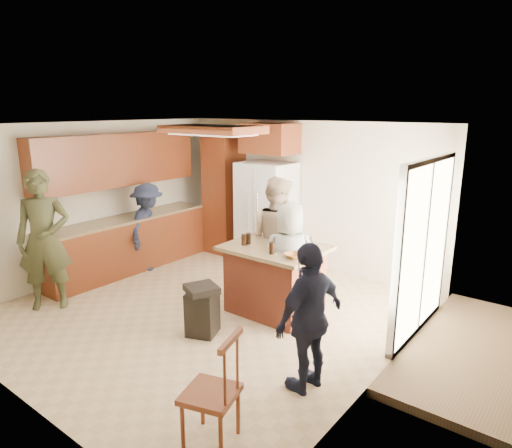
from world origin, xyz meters
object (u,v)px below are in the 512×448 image
Objects in this scene: person_counter at (148,227)px; trash_bin at (202,310)px; person_behind_left at (277,238)px; refrigerator at (266,214)px; kitchen_island at (275,278)px; spindle_chair at (213,394)px; person_side_right at (310,318)px; person_behind_right at (290,259)px; person_front_left at (44,240)px.

trash_bin is (2.37, -1.14, -0.43)m from person_counter.
person_behind_left is 1.47m from refrigerator.
person_counter is 2.72m from kitchen_island.
spindle_chair reaches higher than kitchen_island.
person_behind_left is 1.79× the size of spindle_chair.
person_side_right is at bearing 137.64° from person_behind_left.
person_behind_right is 1.32m from trash_bin.
trash_bin is at bearing 136.94° from spindle_chair.
person_front_left is 3.20m from person_behind_left.
person_behind_left is 1.39× the size of kitchen_island.
person_counter is 0.83× the size of refrigerator.
kitchen_island is 1.29× the size of spindle_chair.
kitchen_island is at bearing -15.20° from person_behind_right.
kitchen_island is (2.57, 1.79, -0.49)m from person_front_left.
person_front_left is 1.51× the size of kitchen_island.
trash_bin is (-0.03, -1.52, -0.57)m from person_behind_left.
spindle_chair is at bearing -65.73° from kitchen_island.
person_behind_left is 0.68m from kitchen_island.
refrigerator is 1.81× the size of spindle_chair.
person_counter is at bearing -98.66° from person_side_right.
person_side_right is (3.85, 0.57, -0.21)m from person_front_left.
person_counter is at bearing -33.03° from person_behind_right.
person_behind_right is 2.60m from spindle_chair.
refrigerator is (-1.48, 1.48, 0.13)m from person_behind_right.
spindle_chair is at bearing -1.14° from person_side_right.
kitchen_island is (1.29, -1.54, -0.43)m from refrigerator.
person_behind_left reaches higher than kitchen_island.
person_side_right is 2.39× the size of trash_bin.
spindle_chair is at bearing -59.83° from person_front_left.
person_behind_right is 0.36m from kitchen_island.
trash_bin is at bearing -32.94° from person_front_left.
person_behind_right is (0.49, -0.40, -0.12)m from person_behind_left.
person_side_right is (1.58, -1.68, -0.14)m from person_behind_left.
refrigerator is 4.59m from spindle_chair.
person_front_left reaches higher than trash_bin.
person_behind_left reaches higher than person_counter.
person_side_right is 1.67m from trash_bin.
person_behind_right is 1.03× the size of person_counter.
person_behind_left is at bearing -127.34° from person_side_right.
refrigerator is at bearing 110.27° from trash_bin.
person_behind_left is 0.64m from person_behind_right.
person_side_right is at bearing -42.45° from person_front_left.
person_counter is at bearing 43.16° from person_front_left.
refrigerator is 2.05m from kitchen_island.
trash_bin is (-1.61, 0.16, -0.43)m from person_side_right.
trash_bin is (2.25, 0.72, -0.65)m from person_front_left.
person_behind_right is 1.20× the size of kitchen_island.
person_counter is 1.16× the size of kitchen_island.
kitchen_island is at bearing -50.08° from refrigerator.
person_counter is (-0.13, 1.87, -0.22)m from person_front_left.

